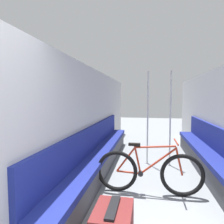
{
  "coord_description": "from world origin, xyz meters",
  "views": [
    {
      "loc": [
        -0.13,
        -1.02,
        1.65
      ],
      "look_at": [
        -1.07,
        4.2,
        1.25
      ],
      "focal_mm": 32.0,
      "sensor_mm": 36.0,
      "label": 1
    }
  ],
  "objects_px": {
    "bench_seat_row_left": "(100,156)",
    "luggage_bag": "(113,224)",
    "grab_pole_far": "(148,119)",
    "grab_pole_near": "(170,120)",
    "bicycle": "(149,172)",
    "bench_seat_row_right": "(213,162)"
  },
  "relations": [
    {
      "from": "bench_seat_row_left",
      "to": "luggage_bag",
      "type": "relative_size",
      "value": 9.26
    },
    {
      "from": "grab_pole_far",
      "to": "luggage_bag",
      "type": "distance_m",
      "value": 2.95
    },
    {
      "from": "grab_pole_near",
      "to": "bicycle",
      "type": "bearing_deg",
      "value": -108.15
    },
    {
      "from": "grab_pole_near",
      "to": "grab_pole_far",
      "type": "distance_m",
      "value": 0.53
    },
    {
      "from": "bench_seat_row_left",
      "to": "grab_pole_far",
      "type": "bearing_deg",
      "value": 34.33
    },
    {
      "from": "bench_seat_row_left",
      "to": "bench_seat_row_right",
      "type": "bearing_deg",
      "value": 0.0
    },
    {
      "from": "bench_seat_row_right",
      "to": "grab_pole_near",
      "type": "xyz_separation_m",
      "value": [
        -0.77,
        0.68,
        0.77
      ]
    },
    {
      "from": "grab_pole_near",
      "to": "bench_seat_row_right",
      "type": "bearing_deg",
      "value": -41.32
    },
    {
      "from": "bench_seat_row_right",
      "to": "grab_pole_near",
      "type": "height_order",
      "value": "grab_pole_near"
    },
    {
      "from": "grab_pole_far",
      "to": "bicycle",
      "type": "bearing_deg",
      "value": -89.04
    },
    {
      "from": "grab_pole_near",
      "to": "luggage_bag",
      "type": "height_order",
      "value": "grab_pole_near"
    },
    {
      "from": "grab_pole_near",
      "to": "luggage_bag",
      "type": "xyz_separation_m",
      "value": [
        -0.91,
        -2.75,
        -0.92
      ]
    },
    {
      "from": "luggage_bag",
      "to": "grab_pole_near",
      "type": "bearing_deg",
      "value": 71.66
    },
    {
      "from": "bench_seat_row_left",
      "to": "bicycle",
      "type": "xyz_separation_m",
      "value": [
        1.07,
        -0.86,
        0.04
      ]
    },
    {
      "from": "grab_pole_far",
      "to": "bench_seat_row_left",
      "type": "bearing_deg",
      "value": -145.67
    },
    {
      "from": "bicycle",
      "to": "luggage_bag",
      "type": "bearing_deg",
      "value": -95.83
    },
    {
      "from": "bicycle",
      "to": "grab_pole_far",
      "type": "xyz_separation_m",
      "value": [
        -0.03,
        1.57,
        0.73
      ]
    },
    {
      "from": "bicycle",
      "to": "grab_pole_far",
      "type": "distance_m",
      "value": 1.74
    },
    {
      "from": "grab_pole_far",
      "to": "luggage_bag",
      "type": "relative_size",
      "value": 3.93
    },
    {
      "from": "bench_seat_row_right",
      "to": "grab_pole_near",
      "type": "distance_m",
      "value": 1.29
    },
    {
      "from": "bench_seat_row_left",
      "to": "grab_pole_near",
      "type": "relative_size",
      "value": 2.36
    },
    {
      "from": "bench_seat_row_right",
      "to": "luggage_bag",
      "type": "distance_m",
      "value": 2.67
    }
  ]
}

